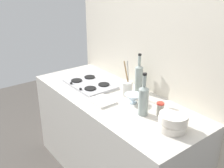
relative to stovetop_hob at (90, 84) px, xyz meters
The scene contains 10 objects.
counter_block 0.57m from the stovetop_hob, ahead, with size 1.80×0.70×0.90m, color beige.
backsplash_panel 0.55m from the stovetop_hob, 49.43° to the left, with size 1.90×0.06×2.15m, color beige.
stovetop_hob is the anchor object (origin of this frame).
plate_stack 1.04m from the stovetop_hob, ahead, with size 0.21×0.21×0.12m.
wine_bottle_leftmost 0.76m from the stovetop_hob, ahead, with size 0.08×0.08×0.34m.
wine_bottle_mid_left 0.50m from the stovetop_hob, 36.71° to the left, with size 0.08×0.08×0.36m.
mixing_bowl 0.56m from the stovetop_hob, ahead, with size 0.15×0.15×0.08m.
utensil_crock 0.43m from the stovetop_hob, 19.36° to the left, with size 0.10×0.10×0.33m.
condiment_jar_front 0.85m from the stovetop_hob, ahead, with size 0.06×0.06×0.11m.
cutting_board 0.40m from the stovetop_hob, 17.86° to the right, with size 0.21×0.17×0.02m, color silver.
Camera 1 is at (1.68, -1.30, 1.91)m, focal length 41.68 mm.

